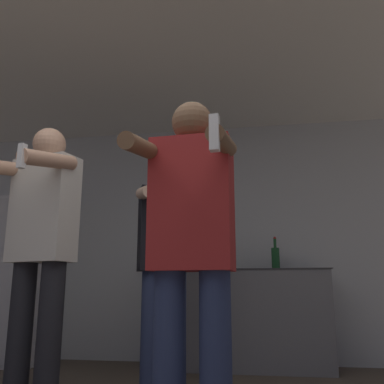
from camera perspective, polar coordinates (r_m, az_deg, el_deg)
name	(u,v)px	position (r m, az deg, el deg)	size (l,w,h in m)	color
wall_back	(204,240)	(4.73, 1.62, -6.38)	(7.00, 0.06, 2.55)	#B2B7BC
ceiling_slab	(173,49)	(3.53, -2.56, 18.52)	(7.00, 3.89, 0.05)	silver
refrigerator	(21,279)	(4.99, -21.79, -10.76)	(0.63, 0.73, 1.69)	silver
counter	(249,318)	(4.36, 7.60, -16.36)	(1.55, 0.59, 0.93)	slate
bottle_red_label	(209,258)	(4.40, 2.22, -8.82)	(0.09, 0.09, 0.31)	silver
bottle_dark_rum	(276,257)	(4.37, 11.08, -8.56)	(0.08, 0.08, 0.33)	#194723
bottle_short_whiskey	(197,258)	(4.42, 0.64, -8.74)	(0.07, 0.07, 0.33)	silver
person_woman_foreground	(192,249)	(1.93, -0.06, -7.55)	(0.45, 0.54, 1.62)	navy
person_man_side	(40,243)	(2.88, -19.60, -6.44)	(0.58, 0.62, 1.79)	black
person_spectator_back	(165,246)	(3.36, -3.59, -7.17)	(0.61, 0.65, 1.75)	navy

